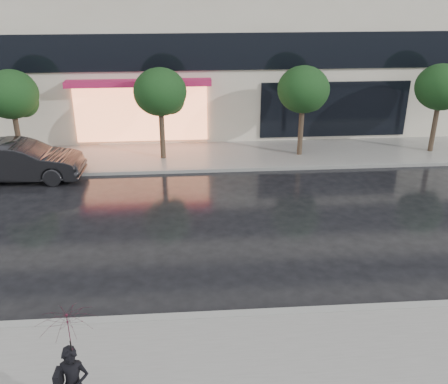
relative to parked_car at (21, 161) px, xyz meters
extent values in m
plane|color=black|center=(8.43, -8.20, -0.78)|extent=(120.00, 120.00, 0.00)
cube|color=slate|center=(8.43, 2.05, -0.72)|extent=(60.00, 3.50, 0.12)
cube|color=gray|center=(8.43, -9.20, -0.71)|extent=(60.00, 0.25, 0.14)
cube|color=gray|center=(8.43, 0.30, -0.71)|extent=(60.00, 0.25, 0.14)
cube|color=black|center=(8.43, 3.74, 3.52)|extent=(28.00, 0.12, 1.60)
cube|color=#FF8C59|center=(4.43, 3.72, 0.82)|extent=(6.00, 0.10, 2.60)
cube|color=#BA1C4F|center=(4.43, 3.39, 2.27)|extent=(6.40, 0.70, 0.25)
cube|color=black|center=(13.43, 3.74, 0.82)|extent=(7.00, 0.10, 2.60)
cylinder|color=#33261C|center=(-0.57, 1.80, 0.32)|extent=(0.22, 0.22, 2.20)
ellipsoid|color=black|center=(-0.57, 1.80, 2.22)|extent=(2.20, 2.20, 1.98)
sphere|color=black|center=(-0.17, 2.00, 1.82)|extent=(1.20, 1.20, 1.20)
cylinder|color=#33261C|center=(5.43, 1.80, 0.32)|extent=(0.22, 0.22, 2.20)
ellipsoid|color=black|center=(5.43, 1.80, 2.22)|extent=(2.20, 2.20, 1.98)
sphere|color=black|center=(5.83, 2.00, 1.82)|extent=(1.20, 1.20, 1.20)
cylinder|color=#33261C|center=(11.43, 1.80, 0.32)|extent=(0.22, 0.22, 2.20)
ellipsoid|color=black|center=(11.43, 1.80, 2.22)|extent=(2.20, 2.20, 1.98)
sphere|color=black|center=(11.83, 2.00, 1.82)|extent=(1.20, 1.20, 1.20)
cylinder|color=#33261C|center=(17.43, 1.80, 0.32)|extent=(0.22, 0.22, 2.20)
ellipsoid|color=black|center=(17.43, 1.80, 2.22)|extent=(2.20, 2.20, 1.98)
sphere|color=black|center=(17.83, 2.00, 1.82)|extent=(1.20, 1.20, 1.20)
imported|color=black|center=(0.00, 0.00, 0.00)|extent=(4.76, 1.80, 1.55)
imported|color=#380A19|center=(4.43, -11.98, 1.22)|extent=(1.04, 1.06, 0.92)
cylinder|color=black|center=(4.43, -11.98, 0.71)|extent=(0.02, 0.02, 0.79)
cube|color=black|center=(4.15, -12.02, 0.32)|extent=(0.12, 0.30, 0.34)
camera|label=1|loc=(6.51, -18.79, 6.80)|focal=40.00mm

